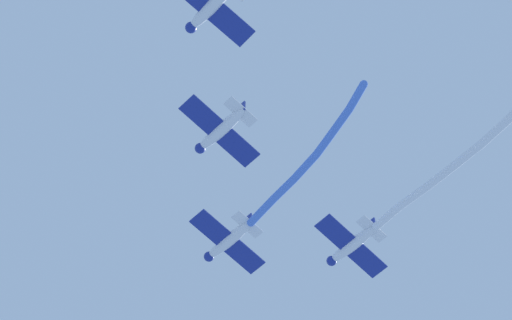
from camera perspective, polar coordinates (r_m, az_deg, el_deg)
The scene contains 6 objects.
airplane_lead at distance 91.49m, azimuth -1.59°, elevation -4.59°, with size 7.40×6.51×2.01m.
smoke_trail_lead at distance 88.28m, azimuth 3.08°, elevation 0.18°, with size 12.32×11.59×2.88m.
airplane_left_wing at distance 85.82m, azimuth -2.03°, elevation 1.69°, with size 7.37×6.53×2.01m.
airplane_right_wing at distance 92.49m, azimuth 5.43°, elevation -4.81°, with size 7.38×6.52×2.01m.
smoke_trail_right_wing at distance 87.87m, azimuth 11.79°, elevation 0.45°, with size 16.04×16.23×2.25m.
airplane_slot at distance 81.04m, azimuth -2.54°, elevation 8.69°, with size 7.20×6.65×2.01m.
Camera 1 is at (48.86, 11.46, 7.94)m, focal length 70.74 mm.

